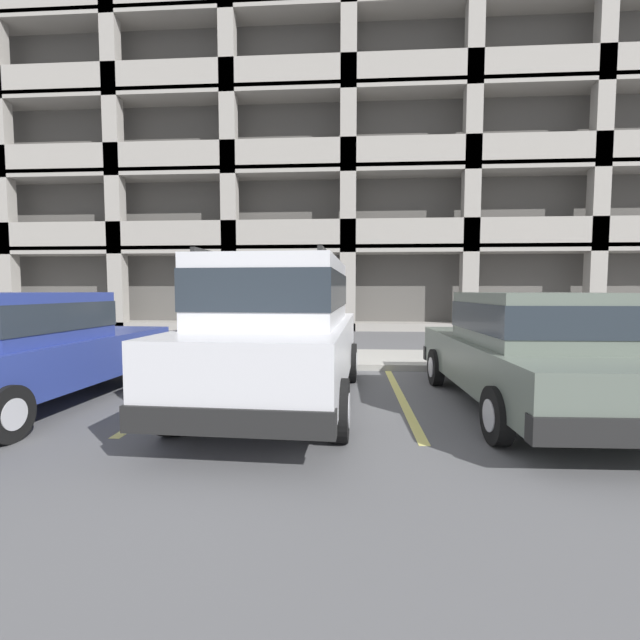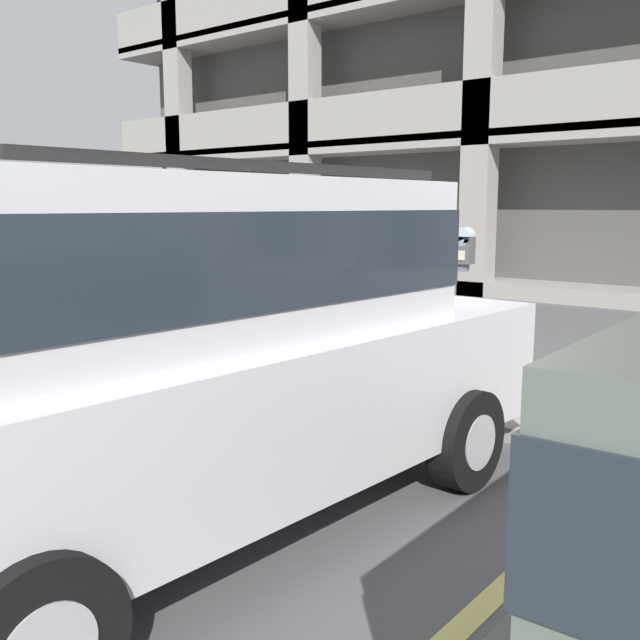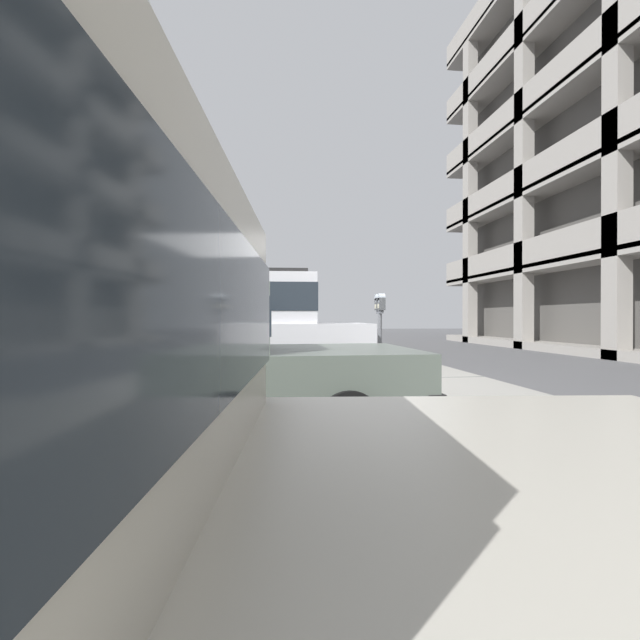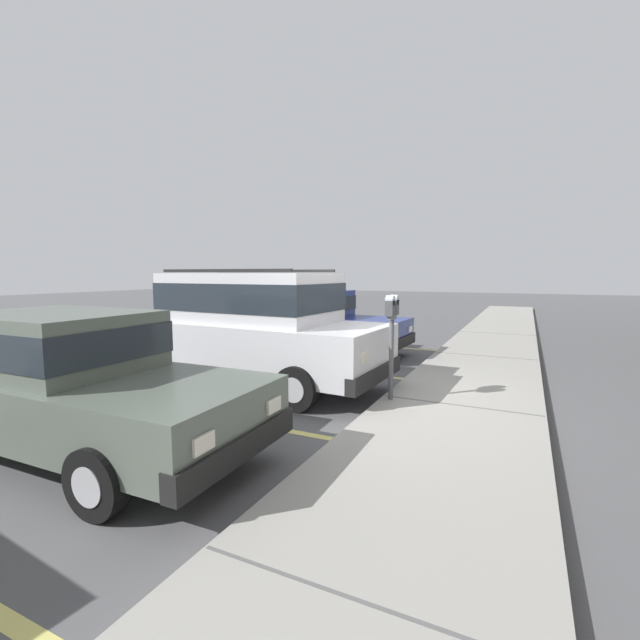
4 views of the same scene
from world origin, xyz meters
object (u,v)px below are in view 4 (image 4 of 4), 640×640
object	(u,v)px
silver_suv	(251,324)
dark_hatchback	(68,378)
red_sedan	(314,319)
parking_meter_near	(392,322)

from	to	relation	value
silver_suv	dark_hatchback	world-z (taller)	silver_suv
red_sedan	dark_hatchback	bearing A→B (deg)	4.95
parking_meter_near	red_sedan	bearing A→B (deg)	-139.27
dark_hatchback	parking_meter_near	distance (m)	4.15
red_sedan	dark_hatchback	size ratio (longest dim) A/B	1.01
parking_meter_near	dark_hatchback	bearing A→B (deg)	-42.53
silver_suv	dark_hatchback	bearing A→B (deg)	-0.75
silver_suv	red_sedan	bearing A→B (deg)	-169.60
dark_hatchback	parking_meter_near	bearing A→B (deg)	136.18
red_sedan	parking_meter_near	xyz separation A→B (m)	(3.54, 3.05, 0.44)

